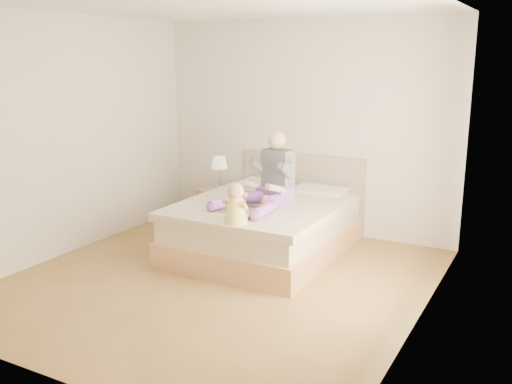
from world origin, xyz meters
The scene contains 7 objects.
room centered at (0.08, 0.01, 1.51)m, with size 4.02×4.22×2.71m.
bed centered at (0.00, 1.08, 0.32)m, with size 1.70×2.18×1.00m.
nightstand centered at (-1.04, 1.64, 0.26)m, with size 0.45×0.40×0.51m.
lamp centered at (-1.01, 1.66, 0.84)m, with size 0.21×0.21×0.43m.
adult centered at (0.09, 0.95, 0.85)m, with size 0.70×1.04×0.83m.
tray centered at (0.04, 0.52, 0.64)m, with size 0.46×0.36×0.13m.
baby centered at (0.16, 0.11, 0.78)m, with size 0.27×0.37×0.41m.
Camera 1 is at (2.94, -4.61, 2.24)m, focal length 40.00 mm.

